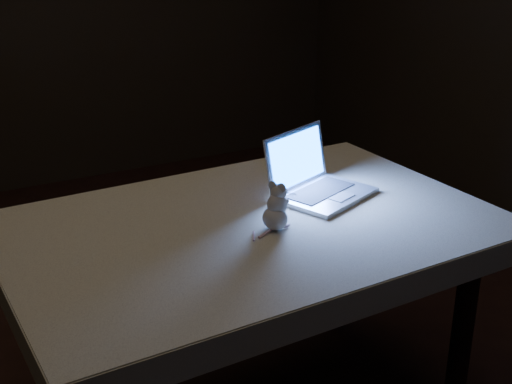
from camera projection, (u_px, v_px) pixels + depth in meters
table at (252, 328)px, 2.28m from camera, size 1.45×0.95×0.76m
tablecloth at (277, 234)px, 2.16m from camera, size 1.74×1.39×0.09m
laptop at (327, 168)px, 2.29m from camera, size 0.39×0.37×0.21m
plush_mouse at (275, 207)px, 2.06m from camera, size 0.14×0.14×0.15m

